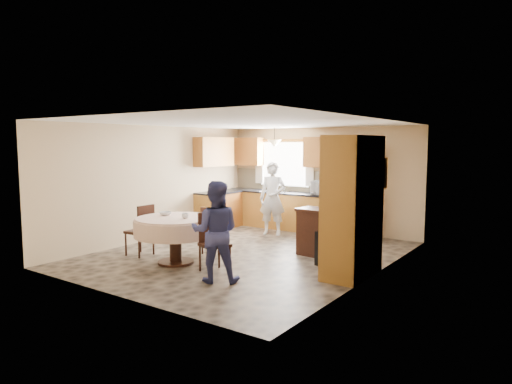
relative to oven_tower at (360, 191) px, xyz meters
The scene contains 36 objects.
floor 3.11m from the oven_tower, 113.15° to the right, with size 5.00×6.00×0.01m, color #71614F.
ceiling 3.26m from the oven_tower, 113.15° to the right, with size 5.00×6.00×0.01m, color white.
wall_back 1.21m from the oven_tower, 164.91° to the left, with size 5.00×0.02×2.50m, color tan.
wall_front 5.81m from the oven_tower, 101.43° to the right, with size 5.00×0.02×2.50m, color tan.
wall_left 4.54m from the oven_tower, 143.61° to the right, with size 0.02×6.00×2.50m, color tan.
wall_right 3.02m from the oven_tower, 63.35° to the right, with size 0.02×6.00×2.50m, color tan.
window 2.24m from the oven_tower, behind, with size 1.40×0.03×1.10m, color white.
curtain_left 2.97m from the oven_tower, behind, with size 0.22×0.02×1.15m, color white.
curtain_right 1.54m from the oven_tower, behind, with size 0.22×0.02×1.15m, color white.
base_cab_back 2.09m from the oven_tower, behind, with size 3.30×0.60×0.88m, color gold.
counter_back 2.01m from the oven_tower, behind, with size 3.30×0.64×0.04m, color black.
base_cab_left 3.52m from the oven_tower, 165.12° to the right, with size 0.60×1.20×0.88m, color gold.
counter_left 3.47m from the oven_tower, 165.12° to the right, with size 0.64×1.20×0.04m, color black.
backsplash 2.03m from the oven_tower, behind, with size 3.30×0.02×0.55m, color tan.
wall_cab_left 3.31m from the oven_tower, behind, with size 0.85×0.33×0.72m, color #B7732D.
wall_cab_right 1.32m from the oven_tower, behind, with size 0.90×0.33×0.72m, color #B7732D.
wall_cab_side 3.70m from the oven_tower, 165.67° to the right, with size 0.33×1.20×0.72m, color #B7732D.
oven_tower is the anchor object (origin of this frame).
oven_upper 0.37m from the oven_tower, 90.00° to the right, with size 0.56×0.01×0.45m, color black.
oven_lower 0.44m from the oven_tower, 90.00° to the right, with size 0.56×0.01×0.45m, color black.
pendant 2.40m from the oven_tower, behind, with size 0.36×0.36×0.18m, color beige.
sideboard 2.14m from the oven_tower, 83.90° to the right, with size 1.17×0.48×0.84m, color #39190F.
space_heater 2.74m from the oven_tower, 78.20° to the right, with size 0.43×0.30×0.60m, color black.
cupboard 3.09m from the oven_tower, 69.72° to the right, with size 0.59×1.17×2.23m, color gold.
dining_table 4.36m from the oven_tower, 114.40° to the right, with size 1.43×1.43×0.82m.
chair_left 4.79m from the oven_tower, 124.47° to the right, with size 0.43×0.43×0.97m.
chair_back 3.53m from the oven_tower, 119.69° to the right, with size 0.49×0.49×0.91m.
chair_right 4.10m from the oven_tower, 103.31° to the right, with size 0.55×0.55×0.98m.
framed_picture 2.81m from the oven_tower, 61.38° to the right, with size 0.06×0.63×0.52m.
microwave 0.85m from the oven_tower, behind, with size 0.57×0.39×0.32m, color silver.
person_sink 1.98m from the oven_tower, 155.41° to the right, with size 0.62×0.41×1.70m, color silver.
person_dining 4.41m from the oven_tower, 96.68° to the right, with size 0.76×0.59×1.55m, color navy.
bowl_sideboard 2.04m from the oven_tower, 89.74° to the right, with size 0.20×0.20×0.05m, color #B2B2B2.
bottle_sideboard 2.12m from the oven_tower, 73.93° to the right, with size 0.11×0.11×0.28m, color silver.
cup_table 4.24m from the oven_tower, 111.62° to the right, with size 0.12×0.12×0.09m, color #B2B2B2.
bowl_table 4.43m from the oven_tower, 118.30° to the right, with size 0.21×0.21×0.07m, color #B2B2B2.
Camera 1 is at (5.07, -6.92, 2.10)m, focal length 32.00 mm.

